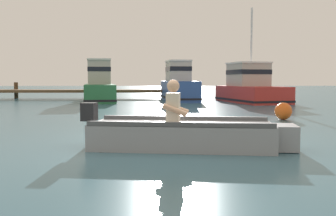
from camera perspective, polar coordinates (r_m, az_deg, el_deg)
ground_plane at (r=7.22m, az=-0.93°, el=-5.28°), size 120.00×120.00×0.00m
wooden_dock at (r=24.39m, az=-16.40°, el=2.42°), size 15.73×1.64×1.06m
rowboat_with_person at (r=6.74m, az=2.63°, el=-3.82°), size 3.72×1.55×1.19m
moored_boat_green at (r=21.80m, az=-10.08°, el=3.28°), size 2.47×6.08×2.29m
moored_boat_blue at (r=21.52m, az=1.63°, el=3.33°), size 2.01×4.61×2.24m
moored_boat_red at (r=20.51m, az=12.02°, el=2.99°), size 3.14×5.00×4.82m
mooring_buoy at (r=11.91m, az=16.59°, el=-0.45°), size 0.51×0.51×0.51m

